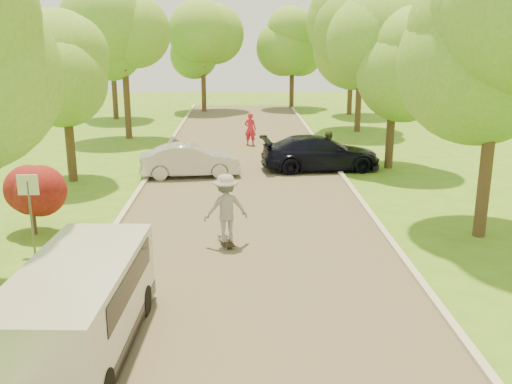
{
  "coord_description": "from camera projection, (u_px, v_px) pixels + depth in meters",
  "views": [
    {
      "loc": [
        -0.2,
        -10.65,
        5.67
      ],
      "look_at": [
        0.25,
        5.31,
        1.3
      ],
      "focal_mm": 40.0,
      "sensor_mm": 36.0,
      "label": 1
    }
  ],
  "objects": [
    {
      "name": "ground",
      "position": [
        251.0,
        320.0,
        11.77
      ],
      "size": [
        100.0,
        100.0,
        0.0
      ],
      "primitive_type": "plane",
      "color": "#3F6F1A",
      "rests_on": "ground"
    },
    {
      "name": "road",
      "position": [
        247.0,
        208.0,
        19.48
      ],
      "size": [
        8.0,
        60.0,
        0.01
      ],
      "primitive_type": "cube",
      "color": "#4C4438",
      "rests_on": "ground"
    },
    {
      "name": "curb_left",
      "position": [
        128.0,
        207.0,
        19.36
      ],
      "size": [
        0.18,
        60.0,
        0.12
      ],
      "primitive_type": "cube",
      "color": "#B2AD9E",
      "rests_on": "ground"
    },
    {
      "name": "curb_right",
      "position": [
        364.0,
        205.0,
        19.58
      ],
      "size": [
        0.18,
        60.0,
        0.12
      ],
      "primitive_type": "cube",
      "color": "#B2AD9E",
      "rests_on": "ground"
    },
    {
      "name": "street_sign",
      "position": [
        29.0,
        197.0,
        15.06
      ],
      "size": [
        0.55,
        0.06,
        2.17
      ],
      "color": "#59595E",
      "rests_on": "ground"
    },
    {
      "name": "red_shrub",
      "position": [
        32.0,
        199.0,
        16.61
      ],
      "size": [
        1.7,
        1.7,
        1.95
      ],
      "color": "#382619",
      "rests_on": "ground"
    },
    {
      "name": "tree_l_midb",
      "position": [
        68.0,
        65.0,
        21.95
      ],
      "size": [
        4.3,
        4.2,
        6.62
      ],
      "color": "#382619",
      "rests_on": "ground"
    },
    {
      "name": "tree_l_far",
      "position": [
        127.0,
        40.0,
        31.37
      ],
      "size": [
        4.92,
        4.8,
        7.79
      ],
      "color": "#382619",
      "rests_on": "ground"
    },
    {
      "name": "tree_r_mida",
      "position": [
        508.0,
        41.0,
        15.32
      ],
      "size": [
        5.13,
        5.0,
        7.95
      ],
      "color": "#382619",
      "rests_on": "ground"
    },
    {
      "name": "tree_r_midb",
      "position": [
        400.0,
        56.0,
        24.16
      ],
      "size": [
        4.51,
        4.4,
        7.01
      ],
      "color": "#382619",
      "rests_on": "ground"
    },
    {
      "name": "tree_r_far",
      "position": [
        365.0,
        33.0,
        33.57
      ],
      "size": [
        5.33,
        5.2,
        8.34
      ],
      "color": "#382619",
      "rests_on": "ground"
    },
    {
      "name": "tree_bg_a",
      "position": [
        115.0,
        42.0,
        39.06
      ],
      "size": [
        5.12,
        5.0,
        7.72
      ],
      "color": "#382619",
      "rests_on": "ground"
    },
    {
      "name": "tree_bg_b",
      "position": [
        355.0,
        38.0,
        41.38
      ],
      "size": [
        5.12,
        5.0,
        7.95
      ],
      "color": "#382619",
      "rests_on": "ground"
    },
    {
      "name": "tree_bg_c",
      "position": [
        205.0,
        45.0,
        43.15
      ],
      "size": [
        4.92,
        4.8,
        7.33
      ],
      "color": "#382619",
      "rests_on": "ground"
    },
    {
      "name": "tree_bg_d",
      "position": [
        295.0,
        41.0,
        45.19
      ],
      "size": [
        5.12,
        5.0,
        7.72
      ],
      "color": "#382619",
      "rests_on": "ground"
    },
    {
      "name": "minivan",
      "position": [
        79.0,
        307.0,
        10.35
      ],
      "size": [
        2.06,
        4.8,
        1.76
      ],
      "rotation": [
        0.0,
        0.0,
        -0.04
      ],
      "color": "silver",
      "rests_on": "ground"
    },
    {
      "name": "silver_sedan",
      "position": [
        190.0,
        161.0,
        23.71
      ],
      "size": [
        4.25,
        1.9,
        1.35
      ],
      "primitive_type": "imported",
      "rotation": [
        0.0,
        0.0,
        1.69
      ],
      "color": "#B2B1B6",
      "rests_on": "ground"
    },
    {
      "name": "dark_sedan",
      "position": [
        320.0,
        153.0,
        24.88
      ],
      "size": [
        5.36,
        2.56,
        1.51
      ],
      "primitive_type": "imported",
      "rotation": [
        0.0,
        0.0,
        1.66
      ],
      "color": "black",
      "rests_on": "ground"
    },
    {
      "name": "longboard",
      "position": [
        226.0,
        241.0,
        16.01
      ],
      "size": [
        0.52,
        1.02,
        0.11
      ],
      "rotation": [
        0.0,
        0.0,
        3.4
      ],
      "color": "black",
      "rests_on": "ground"
    },
    {
      "name": "skateboarder",
      "position": [
        226.0,
        208.0,
        15.75
      ],
      "size": [
        1.38,
        1.01,
        1.92
      ],
      "primitive_type": "imported",
      "rotation": [
        0.0,
        0.0,
        3.4
      ],
      "color": "gray",
      "rests_on": "longboard"
    },
    {
      "name": "person_striped",
      "position": [
        250.0,
        129.0,
        30.43
      ],
      "size": [
        0.74,
        0.59,
        1.76
      ],
      "primitive_type": "imported",
      "rotation": [
        0.0,
        0.0,
        2.84
      ],
      "color": "red",
      "rests_on": "ground"
    },
    {
      "name": "person_olive",
      "position": [
        327.0,
        152.0,
        24.5
      ],
      "size": [
        1.04,
        0.94,
        1.77
      ],
      "primitive_type": "imported",
      "rotation": [
        0.0,
        0.0,
        3.51
      ],
      "color": "#2D341F",
      "rests_on": "ground"
    }
  ]
}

